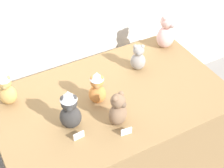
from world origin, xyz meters
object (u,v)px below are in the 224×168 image
teddy_bear_blush (166,32)px  teddy_bear_ginger (97,88)px  teddy_bear_charcoal (70,110)px  teddy_bear_mocha (118,110)px  teddy_bear_ash (138,58)px  display_table (112,135)px  teddy_bear_honey (6,89)px

teddy_bear_blush → teddy_bear_ginger: (-0.76, -0.31, -0.01)m
teddy_bear_blush → teddy_bear_charcoal: size_ratio=1.01×
teddy_bear_mocha → teddy_bear_ash: bearing=22.2°
teddy_bear_mocha → teddy_bear_ginger: teddy_bear_ginger is taller
teddy_bear_ginger → teddy_bear_blush: bearing=48.9°
teddy_bear_mocha → teddy_bear_charcoal: size_ratio=0.83×
teddy_bear_mocha → teddy_bear_ginger: 0.23m
display_table → teddy_bear_mocha: 0.56m
teddy_bear_charcoal → teddy_bear_ginger: bearing=47.5°
teddy_bear_charcoal → teddy_bear_honey: bearing=147.6°
teddy_bear_mocha → teddy_bear_charcoal: teddy_bear_charcoal is taller
teddy_bear_charcoal → teddy_bear_honey: teddy_bear_charcoal is taller
teddy_bear_mocha → teddy_bear_honey: bearing=114.2°
teddy_bear_charcoal → teddy_bear_ash: 0.72m
teddy_bear_charcoal → teddy_bear_honey: size_ratio=1.14×
teddy_bear_blush → teddy_bear_ginger: teddy_bear_blush is taller
teddy_bear_blush → teddy_bear_ash: size_ratio=1.38×
display_table → teddy_bear_ash: teddy_bear_ash is taller
teddy_bear_ash → teddy_bear_honey: bearing=-154.4°
teddy_bear_charcoal → teddy_bear_ash: bearing=45.3°
display_table → teddy_bear_charcoal: 0.65m
teddy_bear_blush → teddy_bear_honey: teddy_bear_blush is taller
teddy_bear_ash → teddy_bear_honey: (-0.94, 0.10, 0.03)m
display_table → teddy_bear_charcoal: size_ratio=5.35×
display_table → teddy_bear_honey: teddy_bear_honey is taller
teddy_bear_honey → teddy_bear_mocha: bearing=-22.7°
teddy_bear_ash → teddy_bear_mocha: bearing=-102.8°
display_table → teddy_bear_blush: 0.90m
teddy_bear_mocha → teddy_bear_blush: size_ratio=0.82×
teddy_bear_blush → teddy_bear_ash: 0.37m
teddy_bear_mocha → teddy_bear_blush: bearing=12.9°
teddy_bear_mocha → teddy_bear_blush: (0.73, 0.54, 0.03)m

